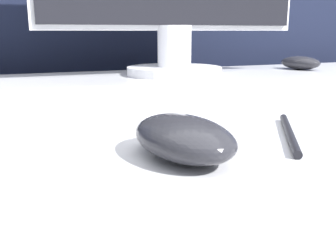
{
  "coord_description": "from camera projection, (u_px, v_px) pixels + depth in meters",
  "views": [
    {
      "loc": [
        -0.16,
        -0.54,
        0.85
      ],
      "look_at": [
        -0.03,
        -0.21,
        0.77
      ],
      "focal_mm": 42.0,
      "sensor_mm": 36.0,
      "label": 1
    }
  ],
  "objects": [
    {
      "name": "computer_mouse_far",
      "position": [
        300.0,
        63.0,
        1.09
      ],
      "size": [
        0.1,
        0.13,
        0.04
      ],
      "rotation": [
        0.0,
        0.0,
        0.28
      ],
      "color": "#232328",
      "rests_on": "desk"
    },
    {
      "name": "pen",
      "position": [
        289.0,
        133.0,
        0.4
      ],
      "size": [
        0.09,
        0.13,
        0.01
      ],
      "rotation": [
        0.0,
        0.0,
        0.99
      ],
      "color": "black",
      "rests_on": "desk"
    },
    {
      "name": "computer_mouse_near",
      "position": [
        183.0,
        137.0,
        0.33
      ],
      "size": [
        0.09,
        0.12,
        0.04
      ],
      "rotation": [
        0.0,
        0.0,
        0.12
      ],
      "color": "#232328",
      "rests_on": "desk"
    },
    {
      "name": "keyboard",
      "position": [
        110.0,
        100.0,
        0.54
      ],
      "size": [
        0.45,
        0.18,
        0.02
      ],
      "rotation": [
        0.0,
        0.0,
        -0.14
      ],
      "color": "white",
      "rests_on": "desk"
    },
    {
      "name": "partition_panel",
      "position": [
        74.0,
        103.0,
        1.18
      ],
      "size": [
        5.0,
        0.03,
        1.29
      ],
      "color": "black",
      "rests_on": "ground_plane"
    }
  ]
}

